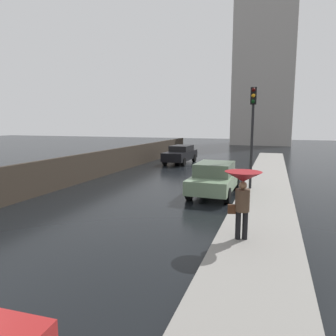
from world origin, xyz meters
TOP-DOWN VIEW (x-y plane):
  - car_black_near_kerb at (-1.59, 20.38)m, footprint 1.80×4.30m
  - car_green_far_ahead at (2.95, 10.72)m, footprint 1.85×4.18m
  - pedestrian_with_umbrella_near at (4.67, 5.28)m, footprint 0.95×0.95m
  - traffic_light at (4.40, 11.85)m, footprint 0.26×0.39m
  - distant_tower at (3.53, 45.56)m, footprint 8.67×7.33m

SIDE VIEW (x-z plane):
  - car_green_far_ahead at x=2.95m, z-range 0.02..1.45m
  - car_black_near_kerb at x=-1.59m, z-range 0.04..1.44m
  - pedestrian_with_umbrella_near at x=4.67m, z-range 0.64..2.43m
  - traffic_light at x=4.40m, z-range 1.01..5.60m
  - distant_tower at x=3.53m, z-range 0.00..19.88m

